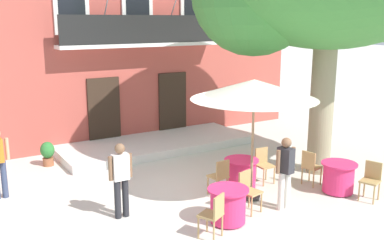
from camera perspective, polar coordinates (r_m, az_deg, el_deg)
name	(u,v)px	position (r m, az deg, el deg)	size (l,w,h in m)	color
ground_plane	(192,190)	(11.17, -0.03, -9.04)	(120.00, 120.00, 0.00)	beige
building_facade	(115,31)	(17.05, -9.89, 11.27)	(13.00, 5.09, 7.50)	#B24C42
entrance_step_platform	(156,144)	(14.69, -4.70, -3.15)	(6.28, 2.42, 0.25)	silver
cafe_table_near_tree	(241,173)	(11.23, 6.35, -6.85)	(0.86, 0.86, 0.76)	#E52D66
cafe_chair_near_tree_0	(264,163)	(11.67, 9.21, -5.47)	(0.42, 0.42, 0.91)	tan
cafe_chair_near_tree_1	(220,175)	(10.67, 3.61, -7.09)	(0.43, 0.43, 0.91)	tan
cafe_table_middle	(338,177)	(11.47, 18.35, -7.03)	(0.86, 0.86, 0.76)	#E52D66
cafe_chair_middle_0	(371,178)	(11.26, 22.10, -6.96)	(0.51, 0.51, 0.91)	tan
cafe_chair_middle_1	(310,165)	(11.72, 15.02, -5.67)	(0.47, 0.47, 0.91)	tan
cafe_table_front	(228,205)	(9.38, 4.66, -10.88)	(0.86, 0.86, 0.76)	#E52D66
cafe_chair_front_0	(214,213)	(8.69, 2.85, -11.88)	(0.54, 0.54, 0.91)	tan
cafe_chair_front_1	(248,189)	(9.91, 7.23, -8.76)	(0.48, 0.48, 0.91)	tan
cafe_umbrella	(254,90)	(10.08, 8.02, 3.88)	(2.90, 2.90, 2.85)	#997A56
ground_planter_left	(48,153)	(13.51, -18.12, -4.01)	(0.40, 0.40, 0.71)	#995638
pedestrian_mid_plaza	(285,169)	(10.01, 11.92, -6.24)	(0.53, 0.37, 1.66)	silver
pedestrian_by_tree	(121,176)	(9.53, -9.17, -7.15)	(0.53, 0.23, 1.65)	#232328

